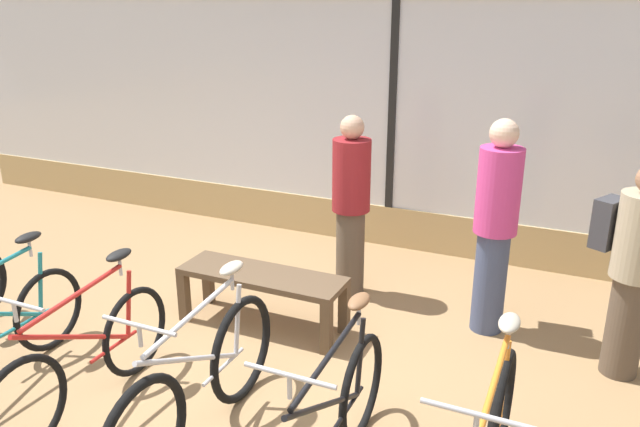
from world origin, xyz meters
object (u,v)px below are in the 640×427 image
(bicycle_center, at_px, (199,385))
(display_bench, at_px, (262,283))
(bicycle_center_left, at_px, (86,359))
(customer_by_window, at_px, (633,266))
(customer_mid_floor, at_px, (351,203))
(customer_near_rack, at_px, (496,220))

(bicycle_center, xyz_separation_m, display_bench, (-0.36, 1.41, -0.00))
(bicycle_center_left, bearing_deg, bicycle_center, 2.39)
(bicycle_center_left, height_order, customer_by_window, customer_by_window)
(display_bench, bearing_deg, customer_by_window, 10.01)
(customer_by_window, height_order, customer_mid_floor, customer_mid_floor)
(bicycle_center, xyz_separation_m, customer_mid_floor, (0.07, 2.29, 0.48))
(bicycle_center_left, distance_m, customer_by_window, 3.77)
(customer_near_rack, height_order, customer_by_window, customer_near_rack)
(bicycle_center_left, height_order, customer_mid_floor, customer_mid_floor)
(display_bench, distance_m, customer_near_rack, 1.95)
(bicycle_center, bearing_deg, customer_near_rack, 57.72)
(bicycle_center_left, xyz_separation_m, display_bench, (0.51, 1.45, 0.02))
(customer_mid_floor, bearing_deg, bicycle_center, -91.80)
(bicycle_center_left, bearing_deg, customer_near_rack, 44.52)
(bicycle_center, relative_size, customer_by_window, 1.11)
(display_bench, bearing_deg, customer_near_rack, 23.26)
(bicycle_center_left, height_order, bicycle_center, bicycle_center)
(customer_mid_floor, bearing_deg, display_bench, -115.97)
(customer_near_rack, xyz_separation_m, customer_mid_floor, (-1.28, 0.15, -0.08))
(customer_near_rack, bearing_deg, customer_mid_floor, 173.52)
(bicycle_center, bearing_deg, customer_by_window, 38.82)
(bicycle_center, distance_m, customer_mid_floor, 2.34)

